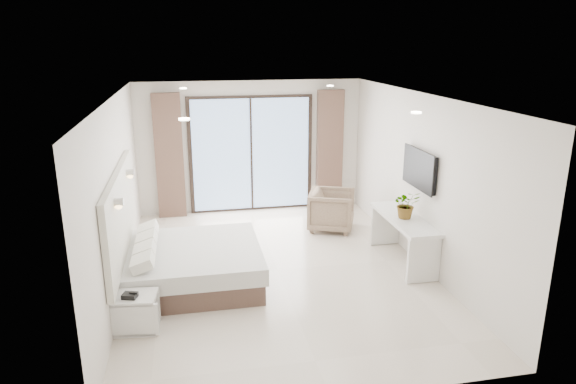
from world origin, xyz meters
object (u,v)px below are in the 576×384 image
armchair (332,208)px  console_desk (404,229)px  bed (192,265)px  nightstand (136,312)px

armchair → console_desk: bearing=-135.6°
bed → console_desk: console_desk is taller
nightstand → armchair: bearing=48.1°
nightstand → armchair: (3.35, 2.95, 0.18)m
bed → console_desk: (3.36, 0.10, 0.28)m
bed → nightstand: bed is taller
nightstand → armchair: size_ratio=0.67×
console_desk → nightstand: bearing=-162.6°
bed → armchair: (2.65, 1.78, 0.13)m
bed → console_desk: 3.37m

